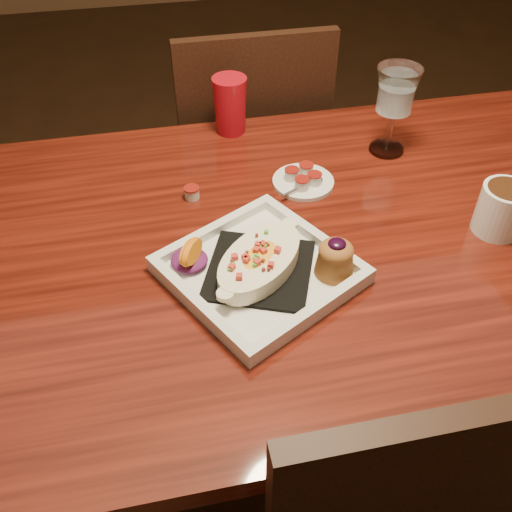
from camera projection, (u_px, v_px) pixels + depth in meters
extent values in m
plane|color=black|center=(294.00, 438.00, 1.59)|extent=(7.00, 7.00, 0.00)
cube|color=maroon|center=(311.00, 242.00, 1.09)|extent=(1.50, 0.90, 0.04)
cylinder|color=black|center=(20.00, 292.00, 1.51)|extent=(0.07, 0.07, 0.71)
cylinder|color=black|center=(484.00, 225.00, 1.71)|extent=(0.07, 0.07, 0.71)
cube|color=black|center=(416.00, 512.00, 0.74)|extent=(0.40, 0.03, 0.46)
cube|color=black|center=(244.00, 164.00, 1.78)|extent=(0.42, 0.42, 0.04)
cylinder|color=black|center=(281.00, 185.00, 2.08)|extent=(0.04, 0.04, 0.45)
cylinder|color=black|center=(189.00, 196.00, 2.03)|extent=(0.04, 0.04, 0.45)
cylinder|color=black|center=(306.00, 245.00, 1.84)|extent=(0.04, 0.04, 0.45)
cylinder|color=black|center=(202.00, 260.00, 1.79)|extent=(0.04, 0.04, 0.45)
cube|color=black|center=(256.00, 123.00, 1.47)|extent=(0.40, 0.03, 0.46)
cube|color=white|center=(260.00, 273.00, 0.99)|extent=(0.38, 0.38, 0.01)
cube|color=black|center=(260.00, 270.00, 0.98)|extent=(0.23, 0.23, 0.01)
ellipsoid|color=yellow|center=(260.00, 261.00, 0.97)|extent=(0.18, 0.18, 0.03)
ellipsoid|color=#611656|center=(189.00, 260.00, 0.99)|extent=(0.07, 0.07, 0.02)
cone|color=#9C5527|center=(335.00, 262.00, 0.97)|extent=(0.07, 0.07, 0.05)
ellipsoid|color=#9C5527|center=(336.00, 251.00, 0.95)|extent=(0.06, 0.06, 0.03)
ellipsoid|color=black|center=(337.00, 244.00, 0.94)|extent=(0.03, 0.03, 0.01)
cylinder|color=white|center=(502.00, 210.00, 1.05)|extent=(0.09, 0.09, 0.09)
cylinder|color=#32190D|center=(508.00, 193.00, 1.03)|extent=(0.08, 0.08, 0.02)
cylinder|color=silver|center=(386.00, 149.00, 1.28)|extent=(0.08, 0.08, 0.01)
cylinder|color=silver|center=(389.00, 131.00, 1.25)|extent=(0.01, 0.01, 0.09)
cone|color=silver|center=(397.00, 91.00, 1.19)|extent=(0.09, 0.09, 0.10)
cylinder|color=white|center=(303.00, 182.00, 1.19)|extent=(0.13, 0.13, 0.01)
cylinder|color=silver|center=(292.00, 175.00, 1.18)|extent=(0.03, 0.03, 0.02)
cylinder|color=maroon|center=(292.00, 170.00, 1.17)|extent=(0.03, 0.03, 0.00)
cylinder|color=silver|center=(306.00, 170.00, 1.20)|extent=(0.03, 0.03, 0.02)
cylinder|color=maroon|center=(306.00, 165.00, 1.19)|extent=(0.03, 0.03, 0.00)
cylinder|color=silver|center=(314.00, 179.00, 1.17)|extent=(0.03, 0.03, 0.02)
cylinder|color=maroon|center=(315.00, 174.00, 1.16)|extent=(0.03, 0.03, 0.00)
cylinder|color=silver|center=(302.00, 184.00, 1.16)|extent=(0.03, 0.03, 0.02)
cylinder|color=maroon|center=(302.00, 179.00, 1.15)|extent=(0.03, 0.03, 0.00)
cylinder|color=silver|center=(192.00, 193.00, 1.15)|extent=(0.03, 0.03, 0.02)
cylinder|color=maroon|center=(191.00, 188.00, 1.14)|extent=(0.03, 0.03, 0.00)
cone|color=red|center=(230.00, 105.00, 1.30)|extent=(0.08, 0.08, 0.13)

